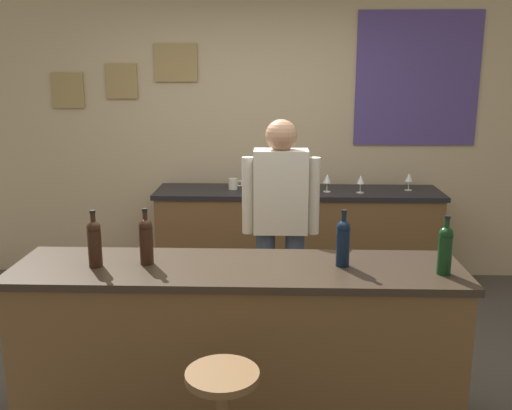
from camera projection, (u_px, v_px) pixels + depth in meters
The scene contains 15 objects.
ground_plane at pixel (243, 382), 3.62m from camera, with size 10.00×10.00×0.00m, color #423D38.
back_wall at pixel (257, 127), 5.26m from camera, with size 6.00×0.09×2.80m.
bar_counter at pixel (238, 345), 3.13m from camera, with size 2.39×0.60×0.92m.
side_counter at pixel (297, 239), 5.11m from camera, with size 2.50×0.56×0.90m.
bartender at pixel (280, 221), 3.85m from camera, with size 0.52×0.21×1.62m.
wine_bottle_a at pixel (94, 242), 2.98m from camera, with size 0.07×0.07×0.31m.
wine_bottle_b at pixel (146, 240), 3.02m from camera, with size 0.07×0.07×0.31m.
wine_bottle_c at pixel (343, 241), 2.99m from camera, with size 0.07×0.07×0.31m.
wine_bottle_d at pixel (445, 248), 2.87m from camera, with size 0.07×0.07×0.31m.
wine_glass_a at pixel (270, 179), 4.91m from camera, with size 0.07×0.07×0.16m.
wine_glass_b at pixel (314, 179), 4.91m from camera, with size 0.07×0.07×0.16m.
wine_glass_c at pixel (327, 179), 4.91m from camera, with size 0.07×0.07×0.16m.
wine_glass_d at pixel (361, 180), 4.87m from camera, with size 0.07×0.07×0.16m.
wine_glass_e at pixel (409, 178), 4.97m from camera, with size 0.07×0.07×0.16m.
coffee_mug at pixel (233, 184), 5.04m from camera, with size 0.12×0.08×0.09m.
Camera 1 is at (0.19, -3.26, 1.94)m, focal length 39.99 mm.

